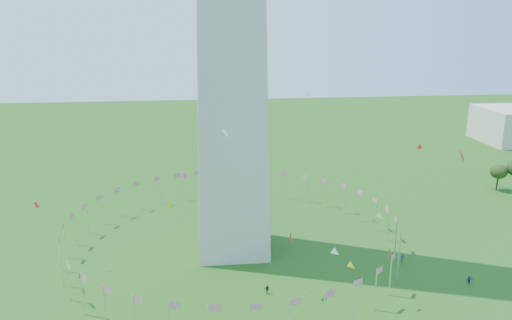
{
  "coord_description": "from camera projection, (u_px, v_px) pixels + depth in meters",
  "views": [
    {
      "loc": [
        -7.61,
        -64.1,
        54.88
      ],
      "look_at": [
        4.07,
        35.0,
        27.15
      ],
      "focal_mm": 35.0,
      "sensor_mm": 36.0,
      "label": 1
    }
  ],
  "objects": [
    {
      "name": "flag_ring",
      "position": [
        233.0,
        232.0,
        123.53
      ],
      "size": [
        80.24,
        80.24,
        9.0
      ],
      "color": "silver",
      "rests_on": "ground"
    },
    {
      "name": "kites_aloft",
      "position": [
        305.0,
        217.0,
        97.54
      ],
      "size": [
        102.45,
        66.9,
        35.82
      ],
      "color": "white",
      "rests_on": "ground"
    }
  ]
}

